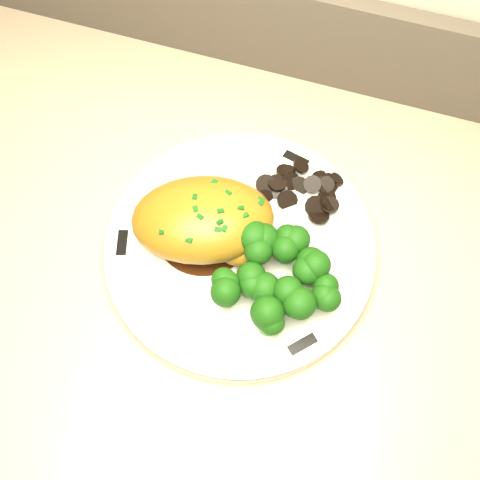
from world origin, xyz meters
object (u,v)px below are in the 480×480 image
(plate, at_px, (240,248))
(chicken_breast, at_px, (208,222))
(counter, at_px, (139,373))
(broccoli_florets, at_px, (278,281))

(plate, relative_size, chicken_breast, 1.64)
(counter, bearing_deg, chicken_breast, 29.05)
(counter, distance_m, plate, 0.49)
(chicken_breast, bearing_deg, plate, -22.09)
(broccoli_florets, bearing_deg, counter, -171.26)
(counter, xyz_separation_m, broccoli_florets, (0.21, 0.03, 0.49))
(chicken_breast, relative_size, broccoli_florets, 1.48)
(chicken_breast, xyz_separation_m, broccoli_florets, (0.08, -0.04, -0.00))
(counter, xyz_separation_m, chicken_breast, (0.12, 0.07, 0.50))
(counter, xyz_separation_m, plate, (0.16, 0.07, 0.46))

